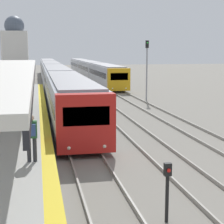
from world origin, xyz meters
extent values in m
cube|color=black|center=(-2.17, 12.88, 3.70)|extent=(0.08, 24.44, 0.24)
cylinder|color=#47474C|center=(-4.13, 22.66, 2.35)|extent=(0.16, 0.16, 2.93)
cylinder|color=#2D2D33|center=(-2.38, 9.28, 1.31)|extent=(0.14, 0.14, 0.85)
cylinder|color=#2D2D33|center=(-2.18, 9.28, 1.31)|extent=(0.14, 0.14, 0.85)
cube|color=#2D6638|center=(-2.28, 9.28, 2.03)|extent=(0.40, 0.22, 0.60)
sphere|color=tan|center=(-2.28, 9.28, 2.43)|extent=(0.22, 0.22, 0.22)
cube|color=#334C8E|center=(-2.28, 9.08, 2.05)|extent=(0.30, 0.18, 0.40)
cube|color=red|center=(0.00, 12.36, 1.57)|extent=(2.60, 0.70, 2.61)
cube|color=black|center=(0.00, 12.03, 1.94)|extent=(2.03, 0.04, 0.83)
sphere|color=#EFEACC|center=(-0.78, 12.02, 0.57)|extent=(0.16, 0.16, 0.16)
sphere|color=#EFEACC|center=(0.78, 12.02, 0.57)|extent=(0.16, 0.16, 0.16)
cube|color=#A8ADB7|center=(0.00, 20.77, 1.57)|extent=(2.60, 16.12, 2.61)
cube|color=gray|center=(0.00, 20.77, 2.94)|extent=(2.29, 15.80, 0.12)
cube|color=black|center=(0.00, 20.77, 1.86)|extent=(2.62, 14.83, 0.68)
cylinder|color=black|center=(-1.11, 15.53, 0.35)|extent=(0.12, 0.70, 0.70)
cylinder|color=black|center=(1.11, 15.53, 0.35)|extent=(0.12, 0.70, 0.70)
cylinder|color=black|center=(-1.11, 26.01, 0.35)|extent=(0.12, 0.70, 0.70)
cylinder|color=black|center=(1.11, 26.01, 0.35)|extent=(0.12, 0.70, 0.70)
cube|color=#A8ADB7|center=(0.00, 37.24, 1.57)|extent=(2.60, 16.12, 2.61)
cube|color=gray|center=(0.00, 37.24, 2.94)|extent=(2.29, 15.80, 0.12)
cube|color=black|center=(0.00, 37.24, 1.86)|extent=(2.62, 14.83, 0.68)
cylinder|color=black|center=(-1.11, 32.00, 0.35)|extent=(0.12, 0.70, 0.70)
cylinder|color=black|center=(1.11, 32.00, 0.35)|extent=(0.12, 0.70, 0.70)
cylinder|color=black|center=(-1.11, 42.48, 0.35)|extent=(0.12, 0.70, 0.70)
cylinder|color=black|center=(1.11, 42.48, 0.35)|extent=(0.12, 0.70, 0.70)
cube|color=#A8ADB7|center=(0.00, 53.71, 1.57)|extent=(2.60, 16.12, 2.61)
cube|color=gray|center=(0.00, 53.71, 2.94)|extent=(2.29, 15.80, 0.12)
cube|color=black|center=(0.00, 53.71, 1.86)|extent=(2.62, 14.83, 0.68)
cylinder|color=black|center=(-1.11, 48.47, 0.35)|extent=(0.12, 0.70, 0.70)
cylinder|color=black|center=(1.11, 48.47, 0.35)|extent=(0.12, 0.70, 0.70)
cylinder|color=black|center=(-1.11, 58.95, 0.35)|extent=(0.12, 0.70, 0.70)
cylinder|color=black|center=(1.11, 58.95, 0.35)|extent=(0.12, 0.70, 0.70)
cube|color=#A8ADB7|center=(0.00, 70.18, 1.57)|extent=(2.60, 16.12, 2.61)
cube|color=gray|center=(0.00, 70.18, 2.94)|extent=(2.29, 15.80, 0.12)
cube|color=black|center=(0.00, 70.18, 1.86)|extent=(2.62, 14.83, 0.68)
cylinder|color=black|center=(-1.11, 64.94, 0.35)|extent=(0.12, 0.70, 0.70)
cylinder|color=black|center=(1.11, 64.94, 0.35)|extent=(0.12, 0.70, 0.70)
cylinder|color=black|center=(-1.11, 75.42, 0.35)|extent=(0.12, 0.70, 0.70)
cylinder|color=black|center=(1.11, 75.42, 0.35)|extent=(0.12, 0.70, 0.70)
cube|color=gold|center=(6.86, 37.01, 1.52)|extent=(2.53, 0.70, 2.50)
cube|color=black|center=(6.86, 36.68, 1.87)|extent=(1.97, 0.04, 0.80)
sphere|color=#EFEACC|center=(6.10, 36.67, 0.57)|extent=(0.16, 0.16, 0.16)
sphere|color=#EFEACC|center=(7.61, 36.67, 0.57)|extent=(0.16, 0.16, 0.16)
cube|color=silver|center=(6.86, 44.91, 1.52)|extent=(2.53, 15.10, 2.50)
cube|color=gray|center=(6.86, 44.91, 2.83)|extent=(2.22, 14.80, 0.12)
cube|color=black|center=(6.86, 44.91, 1.79)|extent=(2.55, 13.90, 0.65)
cylinder|color=black|center=(5.78, 40.00, 0.35)|extent=(0.12, 0.70, 0.70)
cylinder|color=black|center=(7.93, 40.00, 0.35)|extent=(0.12, 0.70, 0.70)
cylinder|color=black|center=(5.78, 49.82, 0.35)|extent=(0.12, 0.70, 0.70)
cylinder|color=black|center=(7.93, 49.82, 0.35)|extent=(0.12, 0.70, 0.70)
cube|color=silver|center=(6.86, 60.37, 1.52)|extent=(2.53, 15.10, 2.50)
cube|color=gray|center=(6.86, 60.37, 2.83)|extent=(2.22, 14.80, 0.12)
cube|color=black|center=(6.86, 60.37, 1.79)|extent=(2.55, 13.90, 0.65)
cylinder|color=black|center=(5.78, 55.46, 0.35)|extent=(0.12, 0.70, 0.70)
cylinder|color=black|center=(7.93, 55.46, 0.35)|extent=(0.12, 0.70, 0.70)
cylinder|color=black|center=(5.78, 65.27, 0.35)|extent=(0.12, 0.70, 0.70)
cylinder|color=black|center=(7.93, 65.27, 0.35)|extent=(0.12, 0.70, 0.70)
cube|color=silver|center=(6.86, 75.82, 1.52)|extent=(2.53, 15.10, 2.50)
cube|color=gray|center=(6.86, 75.82, 2.83)|extent=(2.22, 14.80, 0.12)
cube|color=black|center=(6.86, 75.82, 1.79)|extent=(2.55, 13.90, 0.65)
cylinder|color=black|center=(5.78, 70.91, 0.35)|extent=(0.12, 0.70, 0.70)
cylinder|color=black|center=(7.93, 70.91, 0.35)|extent=(0.12, 0.70, 0.70)
cylinder|color=black|center=(5.78, 80.73, 0.35)|extent=(0.12, 0.70, 0.70)
cylinder|color=black|center=(7.93, 80.73, 0.35)|extent=(0.12, 0.70, 0.70)
cylinder|color=black|center=(1.39, 5.63, 0.67)|extent=(0.10, 0.10, 1.35)
cube|color=black|center=(1.39, 5.63, 1.53)|extent=(0.20, 0.14, 0.36)
sphere|color=red|center=(1.39, 5.54, 1.53)|extent=(0.11, 0.11, 0.11)
cylinder|color=gray|center=(8.23, 30.74, 2.82)|extent=(0.14, 0.14, 5.65)
cube|color=black|center=(8.23, 30.74, 5.30)|extent=(0.28, 0.20, 0.70)
sphere|color=green|center=(8.23, 30.62, 5.44)|extent=(0.14, 0.14, 0.14)
cube|color=silver|center=(-5.39, 59.24, 3.87)|extent=(4.07, 4.07, 7.74)
sphere|color=#4C5666|center=(-5.39, 59.24, 8.60)|extent=(3.13, 3.13, 3.13)
camera|label=1|loc=(-2.01, -3.69, 4.74)|focal=60.00mm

